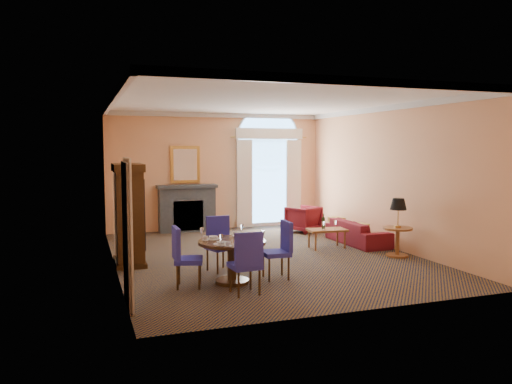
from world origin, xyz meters
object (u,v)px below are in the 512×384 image
object	(u,v)px
armchair	(303,219)
side_table	(398,221)
armoire	(129,216)
coffee_table	(327,230)
dining_table	(232,251)
sofa	(358,232)

from	to	relation	value
armchair	side_table	distance (m)	3.48
armoire	armchair	world-z (taller)	armoire
armoire	coffee_table	distance (m)	4.37
armchair	armoire	bearing A→B (deg)	-0.66
armchair	coffee_table	distance (m)	2.18
dining_table	side_table	size ratio (longest dim) A/B	0.95
sofa	armchair	distance (m)	1.99
coffee_table	side_table	xyz separation A→B (m)	(0.98, -1.26, 0.34)
armoire	dining_table	xyz separation A→B (m)	(1.49, -1.95, -0.41)
dining_table	side_table	bearing A→B (deg)	11.93
sofa	side_table	world-z (taller)	side_table
dining_table	coffee_table	world-z (taller)	dining_table
armoire	armchair	distance (m)	5.29
armoire	sofa	distance (m)	5.32
armchair	side_table	size ratio (longest dim) A/B	0.64
dining_table	side_table	xyz separation A→B (m)	(3.83, 0.81, 0.21)
armoire	sofa	xyz separation A→B (m)	(5.27, 0.34, -0.67)
side_table	armoire	bearing A→B (deg)	167.85
dining_table	side_table	distance (m)	3.92
dining_table	sofa	size ratio (longest dim) A/B	0.61
side_table	dining_table	bearing A→B (deg)	-168.07
dining_table	sofa	xyz separation A→B (m)	(3.78, 2.30, -0.26)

